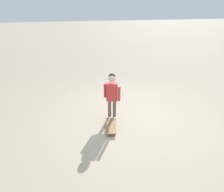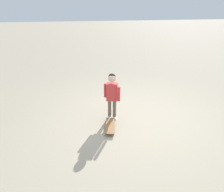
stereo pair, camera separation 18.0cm
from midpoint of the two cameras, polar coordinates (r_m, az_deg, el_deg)
ground_plane at (r=4.75m, az=7.44°, el=-6.59°), size 50.00×50.00×0.00m
child_person at (r=4.50m, az=1.14°, el=1.21°), size 0.29×0.32×1.06m
skateboard at (r=4.40m, az=0.65°, el=-8.18°), size 0.64×0.30×0.07m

